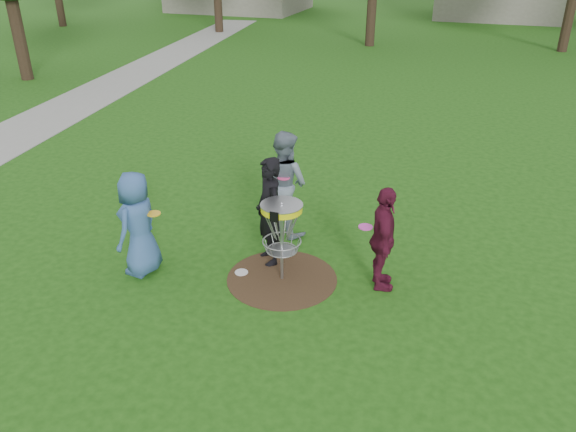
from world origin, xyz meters
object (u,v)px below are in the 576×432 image
(disc_golf_basket, at_px, (282,223))
(player_grey, at_px, (284,183))
(player_blue, at_px, (138,224))
(player_black, at_px, (269,212))
(player_maroon, at_px, (383,239))

(disc_golf_basket, bearing_deg, player_grey, 108.07)
(player_blue, height_order, player_grey, player_grey)
(player_black, distance_m, player_maroon, 1.94)
(player_blue, distance_m, player_black, 2.11)
(player_grey, bearing_deg, player_blue, 74.04)
(player_blue, height_order, disc_golf_basket, player_blue)
(player_blue, bearing_deg, player_black, 122.81)
(player_blue, distance_m, player_maroon, 3.88)
(player_black, xyz_separation_m, disc_golf_basket, (0.39, -0.47, 0.09))
(player_blue, distance_m, disc_golf_basket, 2.32)
(player_blue, height_order, player_black, player_black)
(player_maroon, relative_size, disc_golf_basket, 1.24)
(player_black, height_order, player_grey, player_grey)
(player_blue, xyz_separation_m, player_grey, (1.74, 2.10, 0.10))
(player_black, height_order, disc_golf_basket, player_black)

